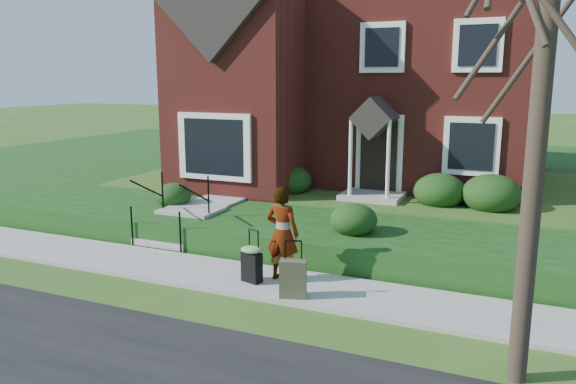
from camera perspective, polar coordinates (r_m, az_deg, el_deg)
The scene contains 10 objects.
ground at distance 10.97m, azimuth -5.22°, elevation -8.85°, with size 120.00×120.00×0.00m, color #2D5119.
sidewalk at distance 10.96m, azimuth -5.23°, elevation -8.65°, with size 60.00×1.60×0.08m, color #9E9B93.
terrace at distance 20.23m, azimuth 20.33°, elevation 0.78°, with size 44.00×20.00×0.60m, color #153D10.
walkway at distance 16.19m, azimuth -4.55°, elevation 0.13°, with size 1.20×6.00×0.06m, color #9E9B93.
main_house at distance 19.38m, azimuth 8.18°, elevation 15.68°, with size 10.40×10.20×9.40m.
front_steps at distance 13.59m, azimuth -10.80°, elevation -2.90°, with size 1.40×2.02×1.50m.
foundation_shrubs at distance 15.04m, azimuth 4.44°, elevation 0.94°, with size 9.85×4.58×1.03m.
woman at distance 10.43m, azimuth -0.57°, elevation -4.22°, with size 0.65×0.43×1.80m, color #999999.
suitcase_black at distance 10.49m, azimuth -3.71°, elevation -7.09°, with size 0.49×0.44×0.99m.
suitcase_olive at distance 9.78m, azimuth 0.51°, elevation -8.77°, with size 0.52×0.39×1.00m.
Camera 1 is at (4.99, -9.00, 3.80)m, focal length 35.00 mm.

